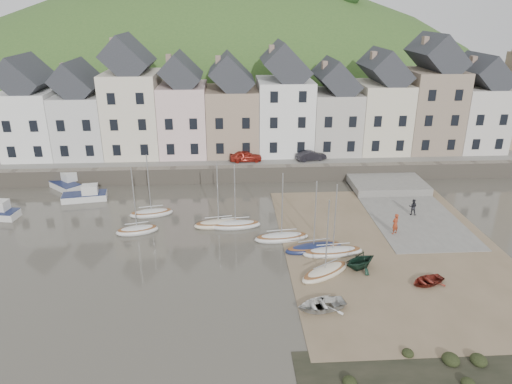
{
  "coord_description": "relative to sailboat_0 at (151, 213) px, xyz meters",
  "views": [
    {
      "loc": [
        -2.35,
        -34.06,
        18.87
      ],
      "look_at": [
        0.0,
        6.0,
        3.0
      ],
      "focal_mm": 33.2,
      "sensor_mm": 36.0,
      "label": 1
    }
  ],
  "objects": [
    {
      "name": "sailboat_0",
      "position": [
        0.0,
        0.0,
        0.0
      ],
      "size": [
        4.35,
        2.3,
        6.32
      ],
      "color": "silver",
      "rests_on": "ground"
    },
    {
      "name": "motorboat_0",
      "position": [
        -7.31,
        4.27,
        0.32
      ],
      "size": [
        4.68,
        2.42,
        1.7
      ],
      "color": "silver",
      "rests_on": "ground"
    },
    {
      "name": "rowboat_white",
      "position": [
        13.48,
        -15.98,
        0.14
      ],
      "size": [
        3.7,
        2.96,
        0.68
      ],
      "primitive_type": "imported",
      "rotation": [
        0.0,
        0.0,
        -1.37
      ],
      "color": "silver",
      "rests_on": "beach"
    },
    {
      "name": "rowboat_red",
      "position": [
        21.73,
        -13.43,
        0.06
      ],
      "size": [
        3.09,
        2.65,
        0.54
      ],
      "primitive_type": "imported",
      "rotation": [
        0.0,
        0.0,
        -1.22
      ],
      "color": "maroon",
      "rests_on": "beach"
    },
    {
      "name": "sailboat_6",
      "position": [
        15.84,
        -8.64,
        -0.0
      ],
      "size": [
        5.15,
        1.97,
        6.32
      ],
      "color": "silver",
      "rests_on": "ground"
    },
    {
      "name": "sailboat_7",
      "position": [
        14.6,
        -11.71,
        -0.0
      ],
      "size": [
        4.6,
        3.78,
        6.32
      ],
      "color": "beige",
      "rests_on": "ground"
    },
    {
      "name": "sailboat_5",
      "position": [
        14.39,
        -7.88,
        -0.0
      ],
      "size": [
        5.14,
        2.49,
        6.32
      ],
      "color": "#161F44",
      "rests_on": "ground"
    },
    {
      "name": "seawall",
      "position": [
        9.98,
        8.96,
        0.63
      ],
      "size": [
        70.0,
        1.2,
        1.8
      ],
      "primitive_type": "cube",
      "color": "slate",
      "rests_on": "ground"
    },
    {
      "name": "person_dark",
      "position": [
        25.06,
        -1.52,
        0.64
      ],
      "size": [
        0.93,
        0.84,
        1.58
      ],
      "primitive_type": "imported",
      "rotation": [
        0.0,
        0.0,
        2.77
      ],
      "color": "black",
      "rests_on": "slipway"
    },
    {
      "name": "townhouse_terrace",
      "position": [
        11.74,
        15.96,
        7.06
      ],
      "size": [
        61.05,
        8.0,
        13.93
      ],
      "color": "white",
      "rests_on": "quay_land"
    },
    {
      "name": "person_red",
      "position": [
        22.0,
        -5.44,
        0.8
      ],
      "size": [
        0.83,
        0.73,
        1.9
      ],
      "primitive_type": "imported",
      "rotation": [
        0.0,
        0.0,
        3.65
      ],
      "color": "maroon",
      "rests_on": "slipway"
    },
    {
      "name": "rowboat_green",
      "position": [
        17.43,
        -11.01,
        0.52
      ],
      "size": [
        3.56,
        3.4,
        1.46
      ],
      "primitive_type": "imported",
      "rotation": [
        0.0,
        0.0,
        -1.09
      ],
      "color": "black",
      "rests_on": "beach"
    },
    {
      "name": "car_right",
      "position": [
        17.36,
        11.46,
        1.93
      ],
      "size": [
        3.8,
        2.14,
        1.19
      ],
      "primitive_type": "imported",
      "rotation": [
        0.0,
        0.0,
        1.83
      ],
      "color": "black",
      "rests_on": "quay_street"
    },
    {
      "name": "shore_rocks",
      "position": [
        17.76,
        -22.94,
        -0.18
      ],
      "size": [
        14.0,
        6.05,
        0.64
      ],
      "color": "black",
      "rests_on": "ground"
    },
    {
      "name": "ground",
      "position": [
        9.98,
        -8.04,
        -0.27
      ],
      "size": [
        160.0,
        160.0,
        0.0
      ],
      "primitive_type": "plane",
      "color": "#443F35",
      "rests_on": "ground"
    },
    {
      "name": "car_left",
      "position": [
        9.55,
        11.46,
        1.98
      ],
      "size": [
        3.83,
        1.67,
        1.29
      ],
      "primitive_type": "imported",
      "rotation": [
        0.0,
        0.0,
        1.61
      ],
      "color": "maroon",
      "rests_on": "quay_street"
    },
    {
      "name": "beach",
      "position": [
        20.98,
        -8.04,
        -0.24
      ],
      "size": [
        18.0,
        26.0,
        0.06
      ],
      "primitive_type": "cube",
      "color": "brown",
      "rests_on": "ground"
    },
    {
      "name": "sailboat_3",
      "position": [
        8.03,
        -3.08,
        -0.0
      ],
      "size": [
        4.74,
        1.81,
        6.32
      ],
      "color": "silver",
      "rests_on": "ground"
    },
    {
      "name": "motorboat_2",
      "position": [
        -10.66,
        8.04,
        0.32
      ],
      "size": [
        4.55,
        4.45,
        1.7
      ],
      "color": "silver",
      "rests_on": "ground"
    },
    {
      "name": "quay_street",
      "position": [
        9.98,
        12.46,
        1.28
      ],
      "size": [
        70.0,
        7.0,
        0.1
      ],
      "primitive_type": "cube",
      "color": "slate",
      "rests_on": "quay_land"
    },
    {
      "name": "sailboat_1",
      "position": [
        -0.71,
        -3.68,
        0.0
      ],
      "size": [
        3.96,
        2.33,
        6.32
      ],
      "color": "silver",
      "rests_on": "ground"
    },
    {
      "name": "hillside",
      "position": [
        4.98,
        51.96,
        -18.26
      ],
      "size": [
        134.4,
        84.0,
        84.0
      ],
      "color": "#335421",
      "rests_on": "ground"
    },
    {
      "name": "quay_land",
      "position": [
        9.98,
        23.96,
        0.48
      ],
      "size": [
        90.0,
        30.0,
        1.5
      ],
      "primitive_type": "cube",
      "color": "#335421",
      "rests_on": "ground"
    },
    {
      "name": "sailboat_4",
      "position": [
        11.96,
        -5.84,
        -0.0
      ],
      "size": [
        4.89,
        2.04,
        6.32
      ],
      "color": "silver",
      "rests_on": "ground"
    },
    {
      "name": "sailboat_2",
      "position": [
        6.51,
        -2.78,
        -0.0
      ],
      "size": [
        4.72,
        2.19,
        6.32
      ],
      "color": "beige",
      "rests_on": "ground"
    },
    {
      "name": "slipway",
      "position": [
        24.98,
        -0.04,
        -0.21
      ],
      "size": [
        8.0,
        18.0,
        0.12
      ],
      "primitive_type": "cube",
      "color": "slate",
      "rests_on": "ground"
    }
  ]
}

